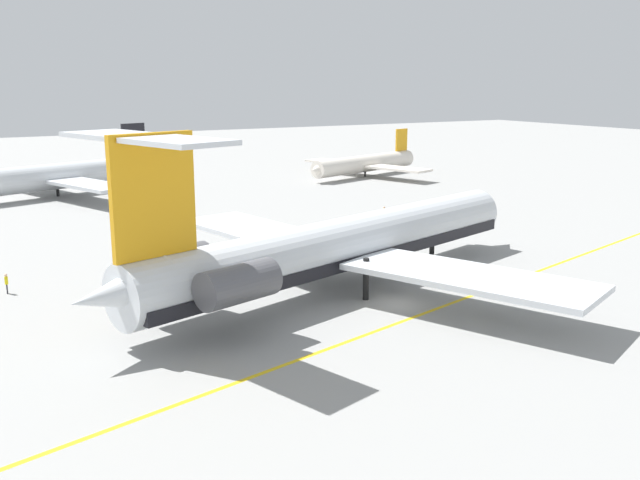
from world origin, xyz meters
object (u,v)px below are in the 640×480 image
Objects in this scene: main_jetliner at (333,246)px; safety_cone_wingtip at (366,216)px; ground_crew_near_tail at (384,212)px; ground_crew_near_nose at (6,281)px; airliner_far_left at (51,177)px; airliner_mid_left at (363,164)px.

main_jetliner is 82.98× the size of safety_cone_wingtip.
main_jetliner is at bearing -50.43° from ground_crew_near_tail.
ground_crew_near_nose is 44.43m from ground_crew_near_tail.
ground_crew_near_tail is 2.74m from safety_cone_wingtip.
airliner_far_left is 59.66× the size of safety_cone_wingtip.
airliner_far_left is 51.60m from airliner_mid_left.
safety_cone_wingtip is at bearing 35.05° from main_jetliner.
safety_cone_wingtip is (19.02, 24.37, -3.43)m from main_jetliner.
main_jetliner reaches higher than airliner_mid_left.
main_jetliner is at bearing 37.57° from airliner_mid_left.
airliner_far_left reaches higher than ground_crew_near_nose.
airliner_far_left is 19.87× the size of ground_crew_near_nose.
safety_cone_wingtip is at bearing 111.44° from airliner_far_left.
ground_crew_near_tail reaches higher than safety_cone_wingtip.
main_jetliner is 26.24m from ground_crew_near_nose.
airliner_far_left is at bearing 84.17° from main_jetliner.
airliner_mid_left is 77.11m from ground_crew_near_nose.
main_jetliner is at bearing 82.13° from airliner_far_left.
main_jetliner is 61.86m from airliner_far_left.
ground_crew_near_nose is at bearing -85.00° from ground_crew_near_tail.
airliner_mid_left is at bearing 57.83° from safety_cone_wingtip.
main_jetliner is 1.39× the size of airliner_far_left.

